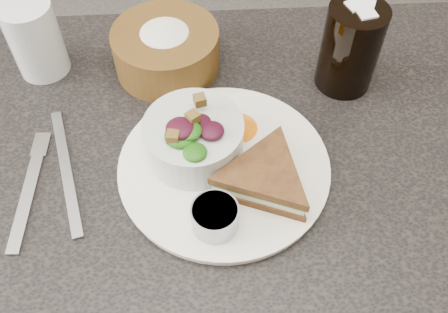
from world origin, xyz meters
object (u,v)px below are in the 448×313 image
at_px(dinner_plate, 224,167).
at_px(dining_table, 205,283).
at_px(bread_basket, 166,44).
at_px(salad_bowl, 193,133).
at_px(cola_glass, 351,45).
at_px(sandwich, 265,178).
at_px(dressing_ramekin, 215,217).
at_px(water_glass, 35,39).

bearing_deg(dinner_plate, dining_table, -173.34).
height_order(dinner_plate, bread_basket, bread_basket).
distance_m(dining_table, salad_bowl, 0.43).
distance_m(salad_bowl, cola_glass, 0.27).
bearing_deg(sandwich, cola_glass, 75.47).
bearing_deg(cola_glass, sandwich, -126.18).
height_order(bread_basket, cola_glass, cola_glass).
distance_m(dining_table, cola_glass, 0.53).
bearing_deg(dinner_plate, sandwich, -37.26).
relative_size(sandwich, bread_basket, 0.90).
xyz_separation_m(dining_table, dressing_ramekin, (0.02, -0.09, 0.40)).
distance_m(dressing_ramekin, water_glass, 0.40).
bearing_deg(sandwich, bread_basket, 139.07).
xyz_separation_m(salad_bowl, water_glass, (-0.23, 0.19, 0.01)).
xyz_separation_m(dining_table, cola_glass, (0.23, 0.16, 0.45)).
distance_m(dressing_ramekin, cola_glass, 0.33).
xyz_separation_m(sandwich, bread_basket, (-0.13, 0.25, 0.01)).
bearing_deg(dining_table, dressing_ramekin, -75.32).
distance_m(salad_bowl, bread_basket, 0.19).
distance_m(sandwich, dressing_ramekin, 0.08).
bearing_deg(dressing_ramekin, sandwich, 38.22).
bearing_deg(salad_bowl, dining_table, -89.89).
height_order(dinner_plate, salad_bowl, salad_bowl).
bearing_deg(salad_bowl, bread_basket, 102.02).
height_order(dinner_plate, dressing_ramekin, dressing_ramekin).
bearing_deg(water_glass, bread_basket, -2.41).
distance_m(dining_table, water_glass, 0.54).
xyz_separation_m(salad_bowl, cola_glass, (0.23, 0.13, 0.02)).
bearing_deg(cola_glass, dressing_ramekin, -130.16).
relative_size(dressing_ramekin, bread_basket, 0.36).
xyz_separation_m(dressing_ramekin, water_glass, (-0.26, 0.31, 0.03)).
height_order(sandwich, bread_basket, bread_basket).
bearing_deg(dinner_plate, dressing_ramekin, -100.23).
distance_m(sandwich, bread_basket, 0.28).
xyz_separation_m(dining_table, bread_basket, (-0.04, 0.21, 0.42)).
bearing_deg(water_glass, dining_table, -43.24).
bearing_deg(salad_bowl, dressing_ramekin, -78.93).
bearing_deg(dressing_ramekin, salad_bowl, 101.07).
bearing_deg(bread_basket, cola_glass, -10.17).
xyz_separation_m(bread_basket, cola_glass, (0.27, -0.05, 0.03)).
xyz_separation_m(cola_glass, water_glass, (-0.47, 0.06, -0.01)).
height_order(salad_bowl, water_glass, water_glass).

